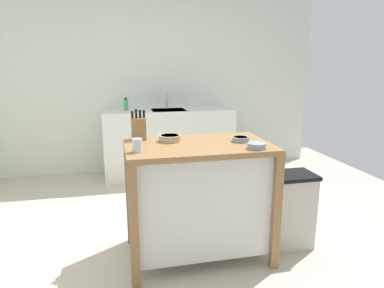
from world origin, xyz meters
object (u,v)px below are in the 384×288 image
Objects in this scene: sink_faucet at (167,100)px; bottle_hand_soap at (126,105)px; kitchen_island at (198,194)px; bowl_stoneware_deep at (257,146)px; bowl_ceramic_small at (170,138)px; bowl_ceramic_wide at (241,139)px; trash_bin at (290,210)px; knife_block at (139,128)px; drinking_cup at (137,145)px.

bottle_hand_soap is at bearing -169.52° from sink_faucet.
bowl_stoneware_deep reaches higher than kitchen_island.
bottle_hand_soap is (-0.55, -0.10, -0.03)m from sink_faucet.
kitchen_island is 0.48m from bowl_ceramic_small.
sink_faucet is at bearing 96.11° from bowl_stoneware_deep.
bowl_ceramic_wide is 0.76m from trash_bin.
kitchen_island is at bearing 178.95° from bowl_ceramic_wide.
bowl_ceramic_small is (0.23, -0.11, -0.06)m from knife_block.
kitchen_island is at bearing 146.09° from bowl_stoneware_deep.
drinking_cup is (-0.46, -0.15, 0.45)m from kitchen_island.
knife_block is 2.58× the size of drinking_cup.
bowl_ceramic_wide is at bearing 176.55° from trash_bin.
drinking_cup is 1.40m from trash_bin.
bottle_hand_soap is at bearing 119.80° from trash_bin.
bowl_ceramic_wide is 0.24m from bowl_stoneware_deep.
sink_faucet is (0.29, 2.09, 0.07)m from bowl_ceramic_small.
trash_bin is (1.20, -0.27, -0.69)m from knife_block.
knife_block reaches higher than sink_faucet.
knife_block reaches higher than bowl_ceramic_wide.
kitchen_island is 0.80m from trash_bin.
kitchen_island is 2.20m from bottle_hand_soap.
bowl_ceramic_wide is 0.20× the size of trash_bin.
knife_block is 1.41× the size of bowl_ceramic_small.
sink_faucet is (0.52, 1.97, 0.00)m from knife_block.
knife_block is at bearing 150.29° from kitchen_island.
sink_faucet is at bearing 75.27° from knife_block.
bowl_stoneware_deep is (0.03, -0.24, 0.00)m from bowl_ceramic_wide.
trash_bin is at bearing -12.79° from knife_block.
knife_block is 0.39m from drinking_cup.
kitchen_island is 4.89× the size of sink_faucet.
bottle_hand_soap reaches higher than drinking_cup.
drinking_cup is 2.43m from sink_faucet.
knife_block is 1.41m from trash_bin.
bowl_ceramic_wide is at bearing -18.02° from knife_block.
trash_bin is (1.24, 0.12, -0.64)m from drinking_cup.
sink_faucet is (-0.26, 2.45, 0.07)m from bowl_stoneware_deep.
bowl_ceramic_small is at bearing 166.07° from bowl_ceramic_wide.
trash_bin is 2.86× the size of sink_faucet.
sink_faucet is at bearing 10.48° from bottle_hand_soap.
bowl_stoneware_deep is 0.76× the size of bowl_ceramic_small.
drinking_cup is at bearing -134.24° from bowl_ceramic_small.
bowl_ceramic_small reaches higher than kitchen_island.
bowl_ceramic_small is (-0.19, 0.12, 0.43)m from kitchen_island.
trash_bin is (0.97, -0.16, -0.62)m from bowl_ceramic_small.
sink_faucet reaches higher than bowl_ceramic_small.
sink_faucet reaches higher than bowl_stoneware_deep.
bottle_hand_soap reaches higher than kitchen_island.
bowl_ceramic_wide is at bearing -13.93° from bowl_ceramic_small.
bottle_hand_soap reaches higher than bowl_stoneware_deep.
drinking_cup is at bearing 173.44° from bowl_stoneware_deep.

